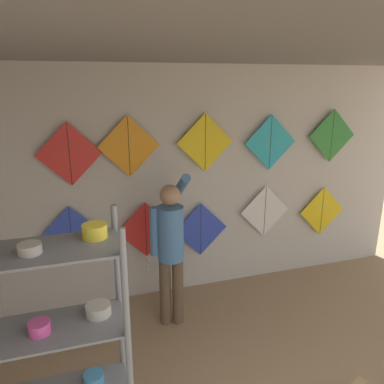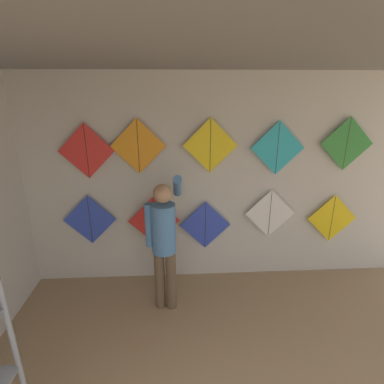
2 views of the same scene
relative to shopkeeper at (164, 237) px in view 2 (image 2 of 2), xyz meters
name	(u,v)px [view 2 (image 2 of 2)]	position (x,y,z in m)	size (l,w,h in m)	color
back_panel	(211,183)	(0.61, 0.69, 0.44)	(5.65, 0.06, 2.80)	beige
ceiling_slab	(256,45)	(0.61, -1.28, 1.86)	(5.65, 4.67, 0.04)	gray
shopkeeper	(164,237)	(0.00, 0.00, 0.00)	(0.43, 0.57, 1.71)	brown
kite_0	(90,220)	(-1.00, 0.60, -0.03)	(0.70, 0.01, 0.70)	blue
kite_1	(154,223)	(-0.15, 0.59, -0.10)	(0.70, 0.04, 0.90)	red
kite_2	(205,225)	(0.54, 0.60, -0.15)	(0.70, 0.01, 0.70)	blue
kite_3	(270,214)	(1.43, 0.60, 0.00)	(0.70, 0.01, 0.70)	white
kite_4	(332,218)	(2.32, 0.60, -0.09)	(0.70, 0.01, 0.70)	yellow
kite_5	(87,151)	(-0.94, 0.60, 0.90)	(0.70, 0.01, 0.70)	red
kite_6	(138,146)	(-0.31, 0.60, 0.95)	(0.70, 0.01, 0.70)	orange
kite_7	(210,146)	(0.59, 0.60, 0.95)	(0.70, 0.01, 0.70)	yellow
kite_8	(278,148)	(1.45, 0.60, 0.91)	(0.70, 0.01, 0.70)	#28B2C6
kite_9	(347,144)	(2.35, 0.60, 0.95)	(0.70, 0.01, 0.70)	#338C38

